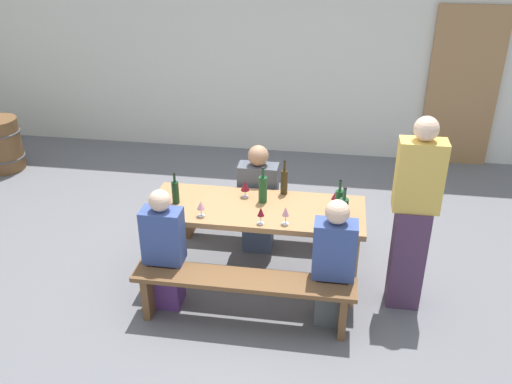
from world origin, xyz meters
name	(u,v)px	position (x,y,z in m)	size (l,w,h in m)	color
ground_plane	(256,276)	(0.00, 0.00, 0.00)	(24.00, 24.00, 0.00)	slate
back_wall	(293,38)	(0.00, 3.21, 1.60)	(14.00, 0.20, 3.20)	silver
wooden_door	(463,88)	(2.25, 3.07, 1.05)	(0.90, 0.06, 2.10)	#9E7247
tasting_table	(256,215)	(0.00, 0.00, 0.66)	(1.93, 0.73, 0.75)	#9E7247
bench_near	(244,288)	(0.00, -0.66, 0.35)	(1.83, 0.30, 0.45)	brown
bench_far	(266,210)	(0.00, 0.66, 0.35)	(1.83, 0.30, 0.45)	brown
wine_bottle_0	(343,210)	(0.77, -0.16, 0.87)	(0.08, 0.08, 0.33)	#234C2D
wine_bottle_1	(284,181)	(0.22, 0.30, 0.88)	(0.07, 0.07, 0.34)	#332814
wine_bottle_2	(339,203)	(0.73, -0.05, 0.88)	(0.07, 0.07, 0.35)	#194723
wine_bottle_3	(175,192)	(-0.73, -0.03, 0.86)	(0.06, 0.06, 0.30)	#143319
wine_bottle_4	(263,189)	(0.04, 0.11, 0.88)	(0.08, 0.08, 0.34)	#194723
wine_glass_0	(245,186)	(-0.13, 0.18, 0.86)	(0.08, 0.08, 0.17)	silver
wine_glass_1	(201,206)	(-0.44, -0.24, 0.85)	(0.07, 0.07, 0.14)	silver
wine_glass_2	(336,195)	(0.70, 0.08, 0.88)	(0.08, 0.08, 0.18)	silver
wine_glass_3	(286,212)	(0.29, -0.26, 0.86)	(0.06, 0.06, 0.16)	silver
wine_glass_4	(261,212)	(0.08, -0.28, 0.86)	(0.06, 0.06, 0.15)	silver
seated_guest_near_0	(164,252)	(-0.71, -0.51, 0.53)	(0.34, 0.24, 1.12)	#532D6C
seated_guest_near_1	(333,266)	(0.71, -0.51, 0.54)	(0.34, 0.24, 1.14)	#525656
seated_guest_far_0	(258,201)	(-0.06, 0.51, 0.53)	(0.39, 0.24, 1.13)	#455571
standing_host	(413,219)	(1.34, -0.18, 0.84)	(0.37, 0.24, 1.73)	#4C304E
wine_barrel	(1,144)	(-3.74, 1.92, 0.35)	(0.56, 0.56, 0.70)	brown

